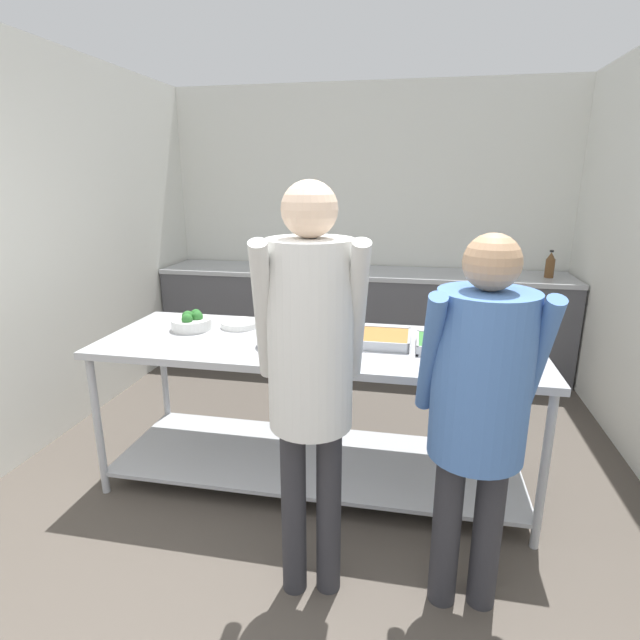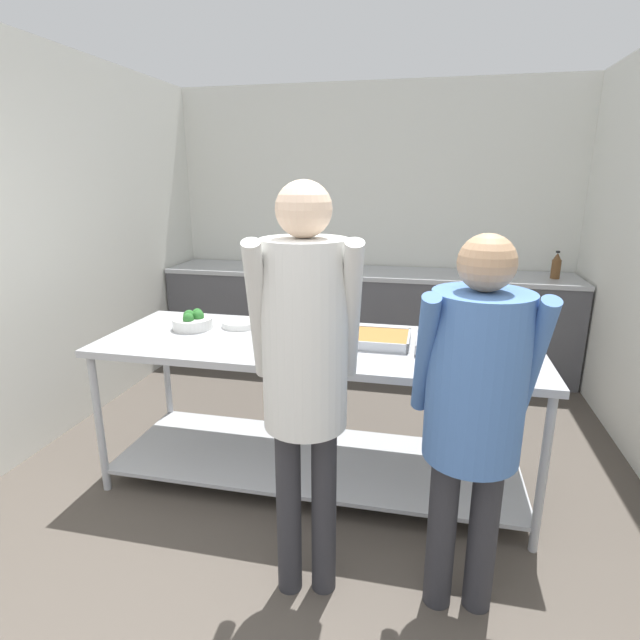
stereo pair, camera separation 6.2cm
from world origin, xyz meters
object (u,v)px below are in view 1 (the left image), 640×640
Objects in this scene: serving_tray_roast at (451,345)px; guest_serving_right at (310,356)px; serving_tray_vegetables at (370,338)px; guest_serving_left at (480,394)px; water_bottle at (550,265)px; broccoli_bowl at (192,322)px; sauce_pan at (283,339)px; plate_stack at (239,324)px.

guest_serving_right is at bearing -124.91° from serving_tray_roast.
serving_tray_vegetables is 0.97m from guest_serving_left.
water_bottle is (0.88, 2.79, 0.07)m from guest_serving_left.
broccoli_bowl reaches higher than sauce_pan.
guest_serving_left is at bearing -28.75° from broccoli_bowl.
guest_serving_left is 0.67m from guest_serving_right.
serving_tray_vegetables reaches higher than plate_stack.
broccoli_bowl reaches higher than plate_stack.
water_bottle reaches higher than serving_tray_vegetables.
plate_stack is 0.54× the size of sauce_pan.
sauce_pan is 0.49m from serving_tray_vegetables.
sauce_pan is 1.77× the size of water_bottle.
broccoli_bowl is 0.55× the size of serving_tray_vegetables.
serving_tray_roast reaches higher than plate_stack.
guest_serving_left is 2.93m from water_bottle.
guest_serving_left is 6.61× the size of water_bottle.
sauce_pan is at bearing -17.18° from broccoli_bowl.
serving_tray_roast is 0.80m from guest_serving_left.
plate_stack is (0.27, 0.10, -0.03)m from broccoli_bowl.
plate_stack is 1.26m from guest_serving_right.
serving_tray_roast is (0.91, 0.11, -0.01)m from sauce_pan.
broccoli_bowl is 3.14m from water_bottle.
broccoli_bowl is 0.14× the size of guest_serving_right.
serving_tray_roast is 1.52× the size of water_bottle.
sauce_pan is at bearing -162.30° from serving_tray_vegetables.
guest_serving_right is 3.23m from water_bottle.
guest_serving_right reaches higher than plate_stack.
broccoli_bowl is 0.67m from sauce_pan.
sauce_pan reaches higher than serving_tray_roast.
water_bottle is at bearing 72.45° from guest_serving_left.
serving_tray_vegetables is (0.83, -0.15, 0.01)m from plate_stack.
guest_serving_right is 7.36× the size of water_bottle.
water_bottle is at bearing 37.52° from broccoli_bowl.
broccoli_bowl is at bearing -158.93° from plate_stack.
guest_serving_left reaches higher than serving_tray_roast.
guest_serving_left is at bearing -36.41° from plate_stack.
plate_stack is 0.96× the size of water_bottle.
serving_tray_vegetables and serving_tray_roast have the same top height.
serving_tray_vegetables is 2.40m from water_bottle.
guest_serving_left is at bearing -58.98° from serving_tray_vegetables.
broccoli_bowl is 1.83m from guest_serving_left.
guest_serving_left is 0.90× the size of guest_serving_right.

